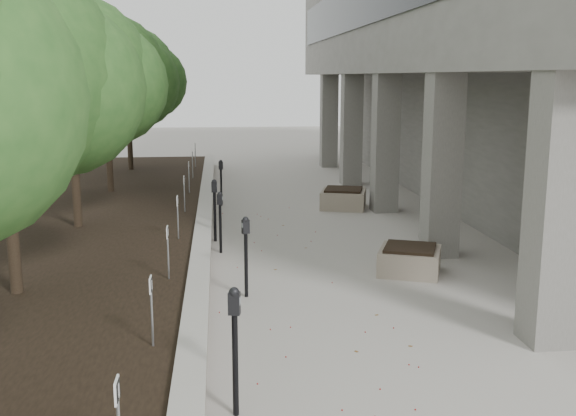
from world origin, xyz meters
TOP-DOWN VIEW (x-y plane):
  - ground at (0.00, 0.00)m, footprint 90.00×90.00m
  - retaining_wall at (-1.82, 9.00)m, footprint 0.39×26.00m
  - planting_bed at (-5.50, 9.00)m, footprint 7.00×26.00m
  - crabapple_tree_2 at (-4.80, 3.00)m, footprint 4.60×4.00m
  - crabapple_tree_3 at (-4.80, 8.00)m, footprint 4.60×4.00m
  - crabapple_tree_4 at (-4.80, 13.00)m, footprint 4.60×4.00m
  - crabapple_tree_5 at (-4.80, 18.00)m, footprint 4.60×4.00m
  - parking_sign_2 at (-2.35, 0.50)m, footprint 0.04×0.22m
  - parking_sign_3 at (-2.35, 3.50)m, footprint 0.04×0.22m
  - parking_sign_4 at (-2.35, 6.50)m, footprint 0.04×0.22m
  - parking_sign_5 at (-2.35, 9.50)m, footprint 0.04×0.22m
  - parking_sign_6 at (-2.35, 12.50)m, footprint 0.04×0.22m
  - parking_sign_7 at (-2.35, 15.50)m, footprint 0.04×0.22m
  - parking_sign_8 at (-2.35, 18.50)m, footprint 0.04×0.22m
  - parking_meter_1 at (-1.29, -0.71)m, footprint 0.18×0.14m
  - parking_meter_2 at (-0.98, 3.57)m, footprint 0.17×0.15m
  - parking_meter_3 at (-1.42, 6.70)m, footprint 0.16×0.13m
  - parking_meter_4 at (-1.55, 7.79)m, footprint 0.16×0.12m
  - parking_meter_5 at (-1.37, 12.34)m, footprint 0.16×0.13m
  - planter_front at (2.37, 4.73)m, footprint 1.53×1.53m
  - planter_back at (2.30, 11.56)m, footprint 1.59×1.59m
  - berry_scatter at (-0.10, 5.00)m, footprint 3.30×14.10m

SIDE VIEW (x-z plane):
  - ground at x=0.00m, z-range 0.00..0.00m
  - berry_scatter at x=-0.10m, z-range 0.00..0.02m
  - planting_bed at x=-5.50m, z-range 0.00..0.40m
  - retaining_wall at x=-1.82m, z-range 0.00..0.50m
  - planter_front at x=2.37m, z-range 0.00..0.55m
  - planter_back at x=2.30m, z-range 0.00..0.60m
  - parking_meter_3 at x=-1.42m, z-range 0.00..1.40m
  - parking_meter_5 at x=-1.37m, z-range 0.00..1.42m
  - parking_meter_2 at x=-0.98m, z-range 0.00..1.48m
  - parking_meter_4 at x=-1.55m, z-range 0.00..1.52m
  - parking_meter_1 at x=-1.29m, z-range 0.00..1.57m
  - parking_sign_2 at x=-2.35m, z-range 0.40..1.36m
  - parking_sign_3 at x=-2.35m, z-range 0.40..1.36m
  - parking_sign_4 at x=-2.35m, z-range 0.40..1.36m
  - parking_sign_5 at x=-2.35m, z-range 0.40..1.36m
  - parking_sign_6 at x=-2.35m, z-range 0.40..1.36m
  - parking_sign_7 at x=-2.35m, z-range 0.40..1.36m
  - parking_sign_8 at x=-2.35m, z-range 0.40..1.36m
  - crabapple_tree_2 at x=-4.80m, z-range 0.40..5.84m
  - crabapple_tree_3 at x=-4.80m, z-range 0.40..5.84m
  - crabapple_tree_4 at x=-4.80m, z-range 0.40..5.84m
  - crabapple_tree_5 at x=-4.80m, z-range 0.40..5.84m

